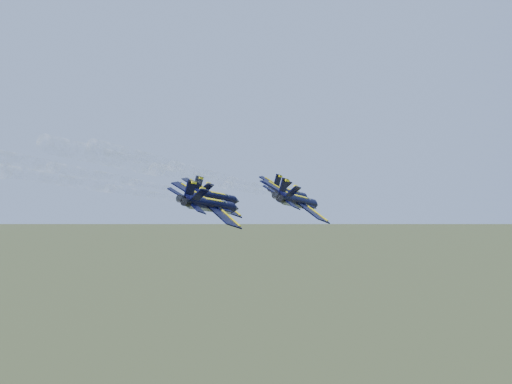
% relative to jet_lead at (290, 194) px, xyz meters
% --- Properties ---
extents(jet_lead, '(11.44, 17.56, 6.84)m').
position_rel_jet_lead_xyz_m(jet_lead, '(0.00, 0.00, 0.00)').
color(jet_lead, black).
extents(jet_left, '(11.44, 17.56, 6.84)m').
position_rel_jet_lead_xyz_m(jet_left, '(-11.77, -11.14, 0.00)').
color(jet_left, black).
extents(jet_right, '(11.44, 17.56, 6.84)m').
position_rel_jet_lead_xyz_m(jet_right, '(3.86, -17.19, 0.00)').
color(jet_right, black).
extents(jet_slot, '(11.44, 17.56, 6.84)m').
position_rel_jet_lead_xyz_m(jet_slot, '(-8.24, -26.94, 0.00)').
color(jet_slot, black).
extents(smoke_trail_lead, '(16.53, 47.51, 2.31)m').
position_rel_jet_lead_xyz_m(smoke_trail_lead, '(-11.39, -36.16, 0.03)').
color(smoke_trail_lead, white).
extents(smoke_trail_left, '(16.53, 47.51, 2.31)m').
position_rel_jet_lead_xyz_m(smoke_trail_left, '(-23.16, -47.30, 0.03)').
color(smoke_trail_left, white).
extents(smoke_trail_right, '(16.53, 47.51, 2.31)m').
position_rel_jet_lead_xyz_m(smoke_trail_right, '(-7.53, -53.35, 0.03)').
color(smoke_trail_right, white).
extents(smoke_trail_slot, '(16.53, 47.51, 2.31)m').
position_rel_jet_lead_xyz_m(smoke_trail_slot, '(-19.63, -63.10, 0.03)').
color(smoke_trail_slot, white).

